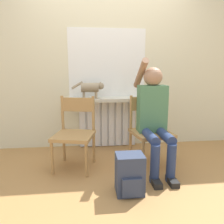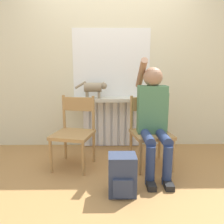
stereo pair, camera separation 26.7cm
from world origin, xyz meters
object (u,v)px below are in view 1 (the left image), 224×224
(chair_left, at_px, (75,132))
(chair_right, at_px, (150,130))
(person, at_px, (154,113))
(cat, at_px, (91,88))
(backpack, at_px, (130,174))

(chair_left, bearing_deg, chair_right, 13.73)
(person, bearing_deg, chair_left, 173.23)
(person, distance_m, cat, 1.02)
(person, height_order, backpack, person)
(person, relative_size, cat, 2.87)
(chair_right, distance_m, backpack, 0.81)
(chair_left, distance_m, backpack, 0.90)
(chair_right, distance_m, cat, 1.04)
(cat, bearing_deg, chair_right, -37.40)
(chair_left, relative_size, person, 0.65)
(chair_left, relative_size, chair_right, 1.00)
(chair_right, xyz_separation_m, backpack, (-0.39, -0.66, -0.25))
(chair_left, distance_m, chair_right, 0.95)
(chair_left, relative_size, backpack, 2.19)
(chair_left, bearing_deg, cat, 81.86)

